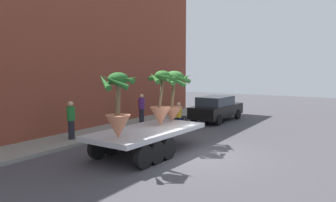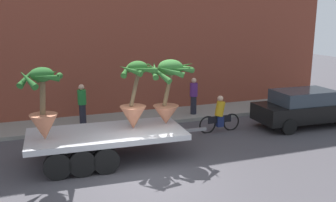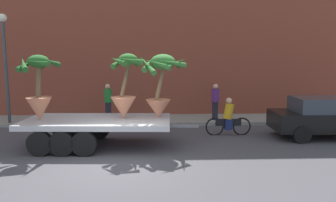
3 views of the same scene
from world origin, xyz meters
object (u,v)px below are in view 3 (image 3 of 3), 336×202
object	(u,v)px
flatbed_trailer	(91,125)
potted_palm_middle	(39,90)
parked_car	(330,117)
street_lamp	(5,54)
potted_palm_front	(161,82)
cyclist	(228,119)
potted_palm_rear	(125,91)
pedestrian_far_left	(108,101)
pedestrian_near_gate	(215,101)

from	to	relation	value
flatbed_trailer	potted_palm_middle	world-z (taller)	potted_palm_middle
parked_car	street_lamp	world-z (taller)	street_lamp
potted_palm_middle	potted_palm_front	distance (m)	4.12
flatbed_trailer	parked_car	bearing A→B (deg)	5.68
potted_palm_middle	parked_car	distance (m)	10.77
potted_palm_front	cyclist	distance (m)	3.40
potted_palm_rear	cyclist	bearing A→B (deg)	20.34
potted_palm_middle	pedestrian_far_left	world-z (taller)	potted_palm_middle
parked_car	cyclist	bearing A→B (deg)	171.78
cyclist	pedestrian_near_gate	size ratio (longest dim) A/B	1.08
flatbed_trailer	pedestrian_far_left	xyz separation A→B (m)	(0.01, 4.03, 0.29)
cyclist	pedestrian_far_left	world-z (taller)	pedestrian_far_left
parked_car	street_lamp	distance (m)	13.84
flatbed_trailer	potted_palm_middle	size ratio (longest dim) A/B	2.74
flatbed_trailer	pedestrian_far_left	bearing A→B (deg)	89.84
pedestrian_far_left	potted_palm_middle	bearing A→B (deg)	-111.55
pedestrian_near_gate	pedestrian_far_left	bearing A→B (deg)	178.32
flatbed_trailer	potted_palm_middle	distance (m)	2.08
potted_palm_rear	parked_car	bearing A→B (deg)	6.68
flatbed_trailer	potted_palm_rear	xyz separation A→B (m)	(1.21, -0.02, 1.21)
potted_palm_rear	potted_palm_front	world-z (taller)	potted_palm_rear
potted_palm_front	parked_car	xyz separation A→B (m)	(6.55, 0.76, -1.41)
potted_palm_front	cyclist	size ratio (longest dim) A/B	1.21
potted_palm_middle	street_lamp	distance (m)	4.74
flatbed_trailer	parked_car	distance (m)	9.05
cyclist	potted_palm_rear	bearing A→B (deg)	-159.66
potted_palm_middle	parked_car	bearing A→B (deg)	5.76
potted_palm_rear	potted_palm_middle	distance (m)	2.87
potted_palm_middle	potted_palm_front	xyz separation A→B (m)	(4.10, 0.31, 0.22)
pedestrian_near_gate	pedestrian_far_left	distance (m)	5.08
pedestrian_near_gate	potted_palm_front	bearing A→B (deg)	-125.15
potted_palm_front	street_lamp	distance (m)	7.68
pedestrian_near_gate	pedestrian_far_left	size ratio (longest dim) A/B	1.00
potted_palm_middle	pedestrian_near_gate	size ratio (longest dim) A/B	1.29
potted_palm_front	pedestrian_far_left	world-z (taller)	potted_palm_front
parked_car	pedestrian_far_left	size ratio (longest dim) A/B	2.67
potted_palm_rear	pedestrian_near_gate	distance (m)	5.57
cyclist	pedestrian_near_gate	xyz separation A→B (m)	(-0.08, 2.43, 0.37)
potted_palm_rear	potted_palm_middle	world-z (taller)	potted_palm_rear
potted_palm_front	parked_car	bearing A→B (deg)	6.62
pedestrian_near_gate	potted_palm_middle	bearing A→B (deg)	-148.95
potted_palm_middle	pedestrian_far_left	bearing A→B (deg)	68.45
street_lamp	pedestrian_far_left	bearing A→B (deg)	6.84
flatbed_trailer	pedestrian_far_left	size ratio (longest dim) A/B	3.54
potted_palm_rear	pedestrian_far_left	xyz separation A→B (m)	(-1.20, 4.04, -0.92)
cyclist	flatbed_trailer	bearing A→B (deg)	-164.33
parked_car	flatbed_trailer	bearing A→B (deg)	-174.32
potted_palm_rear	potted_palm_middle	bearing A→B (deg)	-176.77
potted_palm_rear	street_lamp	xyz separation A→B (m)	(-5.59, 3.52, 1.27)
cyclist	pedestrian_near_gate	world-z (taller)	pedestrian_near_gate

